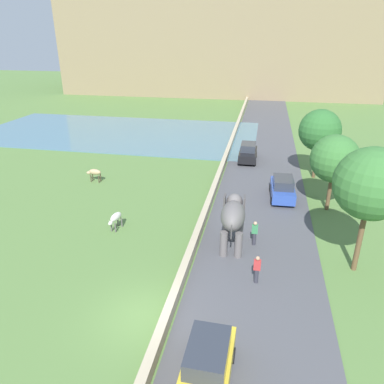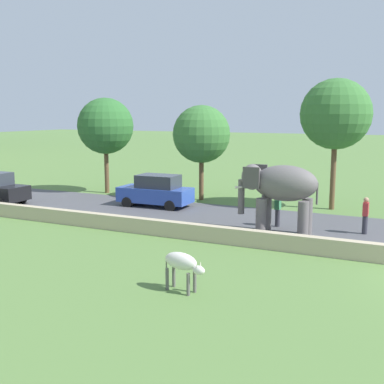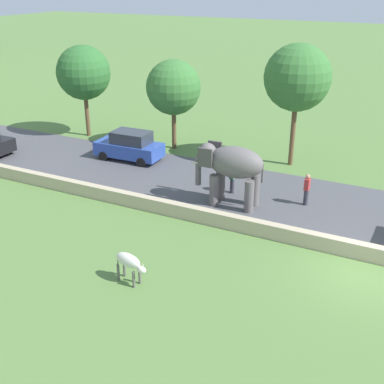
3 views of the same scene
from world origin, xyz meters
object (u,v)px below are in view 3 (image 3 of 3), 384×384
at_px(person_beside_elephant, 232,178).
at_px(cow_white, 129,262).
at_px(elephant, 231,166).
at_px(car_blue, 130,146).
at_px(person_trailing, 307,189).

xyz_separation_m(person_beside_elephant, cow_white, (-8.98, 0.24, -0.04)).
bearing_deg(elephant, cow_white, 175.11).
bearing_deg(car_blue, elephant, -112.10).
xyz_separation_m(car_blue, cow_white, (-10.84, -7.13, -0.06)).
height_order(person_beside_elephant, cow_white, person_beside_elephant).
bearing_deg(cow_white, person_beside_elephant, -1.52).
bearing_deg(car_blue, person_trailing, -98.18).
bearing_deg(person_trailing, cow_white, 156.90).
bearing_deg(person_beside_elephant, cow_white, 178.48).
bearing_deg(cow_white, person_trailing, -23.10).
bearing_deg(person_trailing, elephant, 115.50).
relative_size(elephant, person_trailing, 2.14).
xyz_separation_m(elephant, person_trailing, (1.57, -3.29, -1.16)).
distance_m(elephant, person_trailing, 3.82).
bearing_deg(elephant, person_beside_elephant, 17.76).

